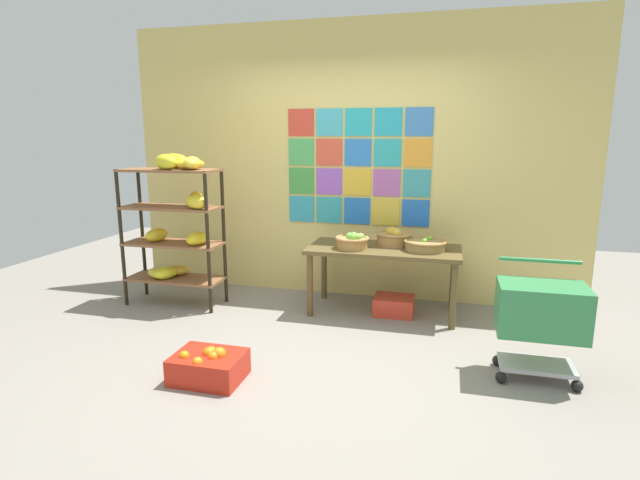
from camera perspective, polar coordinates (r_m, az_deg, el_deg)
The scene contains 10 objects.
ground at distance 4.03m, azimuth -1.44°, elevation -13.17°, with size 9.23×9.23×0.00m, color gray.
back_wall_with_art at distance 5.26m, azimuth 3.49°, elevation 8.87°, with size 4.83×0.07×2.86m.
banana_shelf_unit at distance 5.15m, azimuth -16.26°, elevation 2.60°, with size 0.99×0.51×1.54m.
display_table at distance 4.82m, azimuth 7.36°, elevation -1.79°, with size 1.45×0.68×0.65m.
fruit_basket_left at distance 4.71m, azimuth 3.77°, elevation -0.12°, with size 0.32×0.32×0.16m.
fruit_basket_centre at distance 4.74m, azimuth 12.03°, elevation -0.51°, with size 0.40×0.40×0.12m.
fruit_basket_back_left at distance 4.91m, azimuth 8.54°, elevation 0.31°, with size 0.36×0.36×0.18m.
produce_crate_under_table at distance 4.91m, azimuth 8.51°, elevation -7.47°, with size 0.38×0.31×0.18m, color red.
orange_crate_foreground at distance 3.71m, azimuth -12.72°, elevation -13.99°, with size 0.49×0.38×0.25m.
shopping_cart at distance 3.83m, azimuth 24.12°, elevation -7.75°, with size 0.59×0.42×0.83m.
Camera 1 is at (1.01, -3.51, 1.71)m, focal length 27.75 mm.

